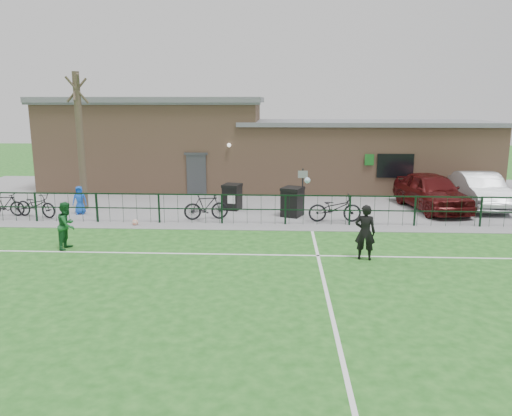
{
  "coord_description": "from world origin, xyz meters",
  "views": [
    {
      "loc": [
        0.81,
        -11.07,
        4.76
      ],
      "look_at": [
        0.0,
        5.0,
        1.3
      ],
      "focal_mm": 35.0,
      "sensor_mm": 36.0,
      "label": 1
    }
  ],
  "objects_px": {
    "car_maroon": "(432,191)",
    "bare_tree": "(80,142)",
    "bicycle_b": "(5,205)",
    "bicycle_c": "(36,205)",
    "bicycle_d": "(206,206)",
    "bicycle_e": "(335,208)",
    "wheelie_bin_left": "(232,198)",
    "car_silver": "(480,190)",
    "outfield_player": "(67,225)",
    "wheelie_bin_right": "(292,203)",
    "sign_post": "(302,192)",
    "ball_ground": "(135,222)",
    "spectator_child": "(80,200)"
  },
  "relations": [
    {
      "from": "bare_tree",
      "to": "bicycle_e",
      "type": "height_order",
      "value": "bare_tree"
    },
    {
      "from": "bicycle_d",
      "to": "spectator_child",
      "type": "xyz_separation_m",
      "value": [
        -5.54,
        0.74,
        0.06
      ]
    },
    {
      "from": "sign_post",
      "to": "car_maroon",
      "type": "distance_m",
      "value": 5.96
    },
    {
      "from": "wheelie_bin_right",
      "to": "outfield_player",
      "type": "distance_m",
      "value": 9.01
    },
    {
      "from": "ball_ground",
      "to": "bicycle_e",
      "type": "bearing_deg",
      "value": 6.92
    },
    {
      "from": "bicycle_b",
      "to": "bicycle_d",
      "type": "bearing_deg",
      "value": -93.79
    },
    {
      "from": "bare_tree",
      "to": "car_maroon",
      "type": "bearing_deg",
      "value": 1.89
    },
    {
      "from": "bicycle_c",
      "to": "bicycle_d",
      "type": "distance_m",
      "value": 7.13
    },
    {
      "from": "wheelie_bin_left",
      "to": "sign_post",
      "type": "xyz_separation_m",
      "value": [
        3.06,
        -1.08,
        0.47
      ]
    },
    {
      "from": "bicycle_b",
      "to": "bicycle_c",
      "type": "distance_m",
      "value": 1.39
    },
    {
      "from": "bicycle_e",
      "to": "bicycle_c",
      "type": "bearing_deg",
      "value": 86.71
    },
    {
      "from": "wheelie_bin_right",
      "to": "car_silver",
      "type": "xyz_separation_m",
      "value": [
        8.55,
        2.29,
        0.21
      ]
    },
    {
      "from": "sign_post",
      "to": "car_silver",
      "type": "distance_m",
      "value": 8.42
    },
    {
      "from": "car_silver",
      "to": "outfield_player",
      "type": "relative_size",
      "value": 3.02
    },
    {
      "from": "car_silver",
      "to": "bicycle_d",
      "type": "bearing_deg",
      "value": -163.53
    },
    {
      "from": "wheelie_bin_right",
      "to": "outfield_player",
      "type": "height_order",
      "value": "outfield_player"
    },
    {
      "from": "bare_tree",
      "to": "wheelie_bin_right",
      "type": "distance_m",
      "value": 9.67
    },
    {
      "from": "car_maroon",
      "to": "outfield_player",
      "type": "bearing_deg",
      "value": -164.42
    },
    {
      "from": "bare_tree",
      "to": "bicycle_e",
      "type": "bearing_deg",
      "value": -10.22
    },
    {
      "from": "bare_tree",
      "to": "wheelie_bin_right",
      "type": "xyz_separation_m",
      "value": [
        9.31,
        -1.07,
        -2.41
      ]
    },
    {
      "from": "wheelie_bin_left",
      "to": "car_silver",
      "type": "distance_m",
      "value": 11.25
    },
    {
      "from": "wheelie_bin_left",
      "to": "spectator_child",
      "type": "bearing_deg",
      "value": -154.85
    },
    {
      "from": "wheelie_bin_left",
      "to": "bicycle_d",
      "type": "height_order",
      "value": "bicycle_d"
    },
    {
      "from": "car_maroon",
      "to": "bicycle_e",
      "type": "distance_m",
      "value": 5.16
    },
    {
      "from": "bicycle_d",
      "to": "bicycle_e",
      "type": "distance_m",
      "value": 5.2
    },
    {
      "from": "bicycle_b",
      "to": "bicycle_e",
      "type": "distance_m",
      "value": 13.72
    },
    {
      "from": "wheelie_bin_left",
      "to": "bicycle_e",
      "type": "bearing_deg",
      "value": -11.82
    },
    {
      "from": "wheelie_bin_right",
      "to": "ball_ground",
      "type": "height_order",
      "value": "wheelie_bin_right"
    },
    {
      "from": "wheelie_bin_left",
      "to": "wheelie_bin_right",
      "type": "height_order",
      "value": "wheelie_bin_right"
    },
    {
      "from": "bicycle_c",
      "to": "bicycle_d",
      "type": "height_order",
      "value": "bicycle_d"
    },
    {
      "from": "car_silver",
      "to": "bare_tree",
      "type": "bearing_deg",
      "value": -174.0
    },
    {
      "from": "outfield_player",
      "to": "bicycle_d",
      "type": "bearing_deg",
      "value": -41.28
    },
    {
      "from": "wheelie_bin_right",
      "to": "ball_ground",
      "type": "xyz_separation_m",
      "value": [
        -6.16,
        -1.86,
        -0.47
      ]
    },
    {
      "from": "wheelie_bin_left",
      "to": "car_maroon",
      "type": "relative_size",
      "value": 0.22
    },
    {
      "from": "wheelie_bin_right",
      "to": "bicycle_e",
      "type": "relative_size",
      "value": 0.54
    },
    {
      "from": "wheelie_bin_left",
      "to": "sign_post",
      "type": "relative_size",
      "value": 0.53
    },
    {
      "from": "wheelie_bin_right",
      "to": "spectator_child",
      "type": "xyz_separation_m",
      "value": [
        -9.06,
        -0.07,
        0.03
      ]
    },
    {
      "from": "bicycle_b",
      "to": "bare_tree",
      "type": "bearing_deg",
      "value": -60.97
    },
    {
      "from": "car_maroon",
      "to": "bicycle_d",
      "type": "relative_size",
      "value": 2.68
    },
    {
      "from": "bicycle_b",
      "to": "spectator_child",
      "type": "bearing_deg",
      "value": -82.18
    },
    {
      "from": "sign_post",
      "to": "bicycle_d",
      "type": "bearing_deg",
      "value": -166.93
    },
    {
      "from": "spectator_child",
      "to": "outfield_player",
      "type": "distance_m",
      "value": 5.22
    },
    {
      "from": "wheelie_bin_left",
      "to": "ball_ground",
      "type": "height_order",
      "value": "wheelie_bin_left"
    },
    {
      "from": "car_silver",
      "to": "bicycle_e",
      "type": "distance_m",
      "value": 7.58
    },
    {
      "from": "bicycle_d",
      "to": "wheelie_bin_right",
      "type": "bearing_deg",
      "value": -90.55
    },
    {
      "from": "sign_post",
      "to": "bicycle_e",
      "type": "bearing_deg",
      "value": -38.94
    },
    {
      "from": "wheelie_bin_left",
      "to": "sign_post",
      "type": "height_order",
      "value": "sign_post"
    },
    {
      "from": "car_maroon",
      "to": "bare_tree",
      "type": "bearing_deg",
      "value": 171.62
    },
    {
      "from": "bicycle_c",
      "to": "bicycle_e",
      "type": "relative_size",
      "value": 0.93
    },
    {
      "from": "bicycle_b",
      "to": "bicycle_e",
      "type": "height_order",
      "value": "bicycle_e"
    }
  ]
}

